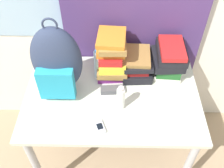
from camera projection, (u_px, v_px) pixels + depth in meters
The scene contains 10 objects.
desk at pixel (112, 104), 1.78m from camera, with size 1.13×0.74×0.75m.
backpack at pixel (57, 62), 1.58m from camera, with size 0.31×0.23×0.53m.
book_stack_left at pixel (112, 55), 1.75m from camera, with size 0.22×0.28×0.31m.
book_stack_center at pixel (136, 64), 1.80m from camera, with size 0.22×0.27×0.15m.
book_stack_right at pixel (169, 59), 1.76m from camera, with size 0.22×0.27×0.24m.
water_bottle at pixel (99, 64), 1.74m from camera, with size 0.06×0.06×0.24m.
sports_bottle at pixel (114, 62), 1.75m from camera, with size 0.08×0.08×0.23m.
sunscreen_bottle at pixel (121, 98), 1.57m from camera, with size 0.05×0.05×0.18m.
cell_phone at pixel (100, 127), 1.52m from camera, with size 0.08×0.10×0.02m.
sunglasses_case at pixel (113, 90), 1.71m from camera, with size 0.15×0.07×0.04m.
Camera 1 is at (0.02, -0.74, 2.05)m, focal length 42.00 mm.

